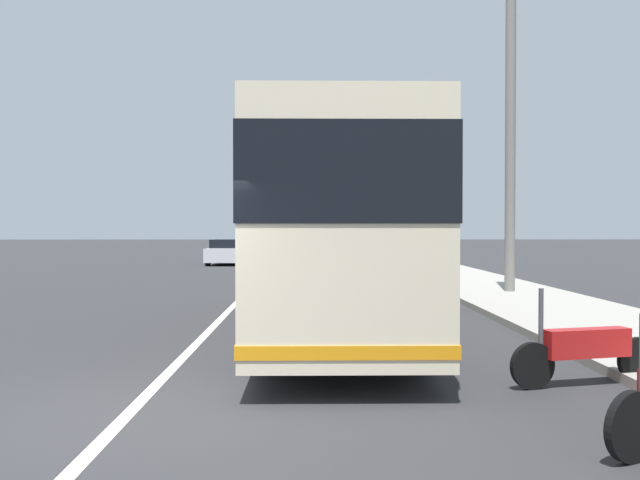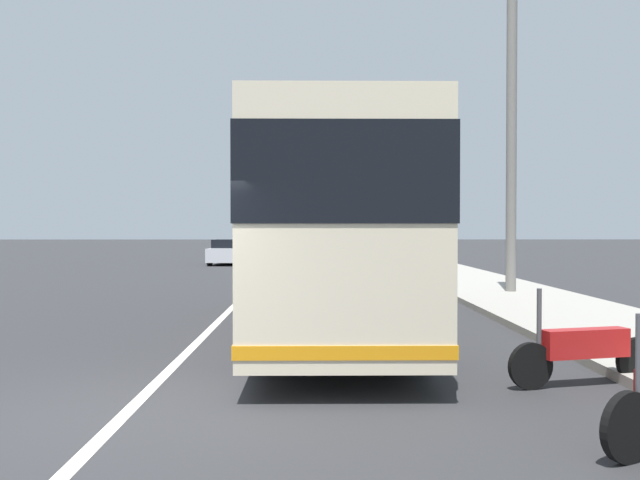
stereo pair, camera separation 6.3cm
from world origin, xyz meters
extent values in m
plane|color=#2D2D30|center=(0.00, 0.00, 0.00)|extent=(220.00, 220.00, 0.00)
cube|color=#9E998E|center=(10.00, -7.69, 0.07)|extent=(110.00, 3.60, 0.14)
cube|color=silver|center=(10.00, 0.00, 0.00)|extent=(110.00, 0.16, 0.01)
cube|color=beige|center=(6.01, -2.35, 1.97)|extent=(11.60, 2.50, 3.25)
cube|color=black|center=(6.01, -2.35, 2.60)|extent=(11.64, 2.54, 1.15)
cube|color=orange|center=(6.01, -2.35, 0.60)|extent=(11.63, 2.53, 0.16)
cylinder|color=black|center=(9.72, -1.21, 0.50)|extent=(1.00, 0.30, 1.00)
cylinder|color=black|center=(9.72, -3.49, 0.50)|extent=(1.00, 0.30, 1.00)
cylinder|color=black|center=(2.30, -1.22, 0.50)|extent=(1.00, 0.30, 1.00)
cylinder|color=black|center=(2.30, -3.50, 0.50)|extent=(1.00, 0.30, 1.00)
cylinder|color=black|center=(-1.61, -4.64, 0.31)|extent=(0.35, 0.58, 0.61)
cylinder|color=#4C4C51|center=(-1.55, -4.76, 0.91)|extent=(0.06, 0.06, 0.70)
cylinder|color=black|center=(1.00, -4.66, 0.29)|extent=(0.22, 0.58, 0.58)
cylinder|color=black|center=(1.36, -6.15, 0.29)|extent=(0.22, 0.58, 0.58)
cube|color=red|center=(1.18, -5.41, 0.54)|extent=(0.50, 1.17, 0.36)
cylinder|color=#4C4C51|center=(1.02, -4.78, 0.89)|extent=(0.06, 0.06, 0.70)
cube|color=silver|center=(29.75, 2.47, 0.54)|extent=(4.44, 2.10, 0.72)
cube|color=black|center=(29.69, 2.47, 1.13)|extent=(2.11, 1.81, 0.46)
cylinder|color=black|center=(28.28, 1.72, 0.32)|extent=(0.65, 0.26, 0.64)
cylinder|color=black|center=(28.38, 3.39, 0.32)|extent=(0.65, 0.26, 0.64)
cylinder|color=black|center=(31.13, 1.55, 0.32)|extent=(0.65, 0.26, 0.64)
cylinder|color=black|center=(31.23, 3.22, 0.32)|extent=(0.65, 0.26, 0.64)
cube|color=silver|center=(43.79, 2.21, 0.57)|extent=(4.36, 1.95, 0.79)
cube|color=black|center=(44.04, 2.21, 1.24)|extent=(2.40, 1.75, 0.55)
cylinder|color=black|center=(42.39, 1.33, 0.32)|extent=(0.65, 0.24, 0.64)
cylinder|color=black|center=(42.35, 3.01, 0.32)|extent=(0.65, 0.24, 0.64)
cylinder|color=black|center=(45.24, 1.41, 0.32)|extent=(0.65, 0.24, 0.64)
cylinder|color=black|center=(45.19, 3.08, 0.32)|extent=(0.65, 0.24, 0.64)
cube|color=navy|center=(42.38, -2.12, 0.58)|extent=(4.09, 1.95, 0.80)
cube|color=black|center=(42.39, -2.12, 1.23)|extent=(1.99, 1.74, 0.50)
cylinder|color=black|center=(43.74, -1.34, 0.32)|extent=(0.65, 0.24, 0.64)
cylinder|color=black|center=(43.69, -2.99, 0.32)|extent=(0.65, 0.24, 0.64)
cylinder|color=black|center=(41.08, -1.25, 0.32)|extent=(0.65, 0.24, 0.64)
cylinder|color=black|center=(41.03, -2.90, 0.32)|extent=(0.65, 0.24, 0.64)
cylinder|color=slate|center=(12.42, -7.78, 4.37)|extent=(0.30, 0.30, 8.74)
camera|label=1|loc=(-7.24, -1.93, 1.98)|focal=38.10mm
camera|label=2|loc=(-7.24, -1.99, 1.98)|focal=38.10mm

